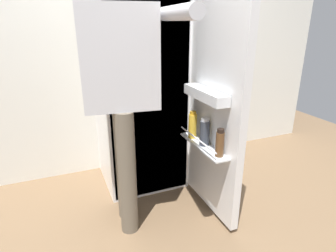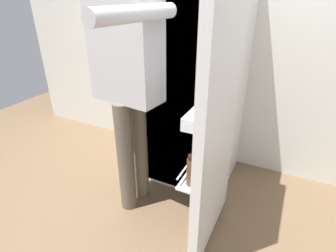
{
  "view_description": "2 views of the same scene",
  "coord_description": "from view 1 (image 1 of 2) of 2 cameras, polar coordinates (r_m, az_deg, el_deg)",
  "views": [
    {
      "loc": [
        -0.67,
        -1.74,
        1.4
      ],
      "look_at": [
        -0.01,
        -0.13,
        0.76
      ],
      "focal_mm": 30.46,
      "sensor_mm": 36.0,
      "label": 1
    },
    {
      "loc": [
        0.71,
        -1.42,
        1.53
      ],
      "look_at": [
        0.04,
        -0.07,
        0.77
      ],
      "focal_mm": 28.52,
      "sensor_mm": 36.0,
      "label": 2
    }
  ],
  "objects": [
    {
      "name": "ground_plane",
      "position": [
        2.33,
        -0.96,
        -16.62
      ],
      "size": [
        6.11,
        6.11,
        0.0
      ],
      "primitive_type": "plane",
      "color": "brown"
    },
    {
      "name": "refrigerator",
      "position": [
        2.42,
        -4.88,
        7.43
      ],
      "size": [
        0.73,
        1.32,
        1.73
      ],
      "color": "white",
      "rests_on": "ground_plane"
    },
    {
      "name": "kitchen_wall",
      "position": [
        2.77,
        -8.63,
        17.62
      ],
      "size": [
        4.4,
        0.1,
        2.57
      ],
      "primitive_type": "cube",
      "color": "silver",
      "rests_on": "ground_plane"
    },
    {
      "name": "person",
      "position": [
        1.8,
        -9.18,
        9.47
      ],
      "size": [
        0.58,
        0.83,
        1.76
      ],
      "color": "#665B4C",
      "rests_on": "ground_plane"
    }
  ]
}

